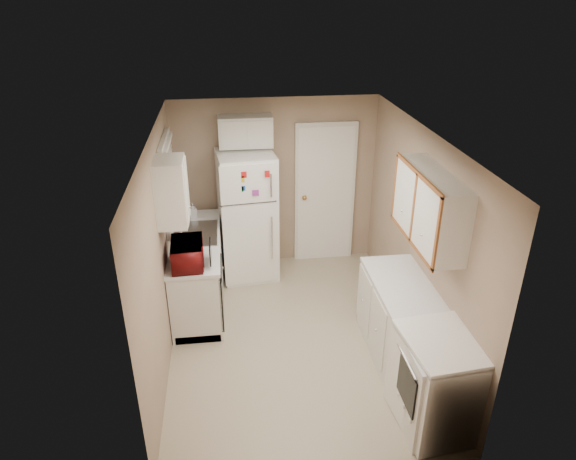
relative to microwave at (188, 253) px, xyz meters
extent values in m
plane|color=beige|center=(1.15, -0.27, -1.05)|extent=(3.80, 3.80, 0.00)
plane|color=white|center=(1.15, -0.27, 1.35)|extent=(3.80, 3.80, 0.00)
plane|color=tan|center=(-0.25, -0.27, 0.15)|extent=(3.80, 3.80, 0.00)
plane|color=tan|center=(2.55, -0.27, 0.15)|extent=(3.80, 3.80, 0.00)
plane|color=tan|center=(1.15, 1.63, 0.15)|extent=(2.80, 2.80, 0.00)
plane|color=tan|center=(1.15, -2.17, 0.15)|extent=(2.80, 2.80, 0.00)
cube|color=silver|center=(0.05, 0.63, -0.60)|extent=(0.60, 1.80, 0.90)
cube|color=black|center=(0.34, 0.03, -0.56)|extent=(0.03, 0.58, 0.72)
cube|color=gray|center=(0.05, 0.78, -0.19)|extent=(0.54, 0.74, 0.16)
imported|color=maroon|center=(0.00, 0.00, 0.00)|extent=(0.52, 0.31, 0.34)
imported|color=silver|center=(0.00, 1.28, -0.05)|extent=(0.11, 0.12, 0.21)
cube|color=silver|center=(-0.21, 0.78, 0.55)|extent=(0.10, 0.98, 1.08)
cube|color=silver|center=(-0.10, -0.05, 0.75)|extent=(0.30, 0.45, 0.70)
cube|color=white|center=(0.73, 1.27, -0.16)|extent=(0.80, 0.78, 1.77)
cube|color=silver|center=(0.75, 1.48, 0.95)|extent=(0.70, 0.30, 0.40)
cube|color=white|center=(1.85, 1.59, -0.03)|extent=(0.86, 0.06, 2.08)
cube|color=silver|center=(2.25, -1.07, -0.60)|extent=(0.60, 2.00, 0.90)
cube|color=white|center=(2.27, -1.70, -0.57)|extent=(0.71, 0.84, 0.95)
cube|color=silver|center=(2.40, -0.77, 0.75)|extent=(0.30, 1.20, 0.70)
camera|label=1|loc=(0.48, -5.08, 2.71)|focal=32.00mm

